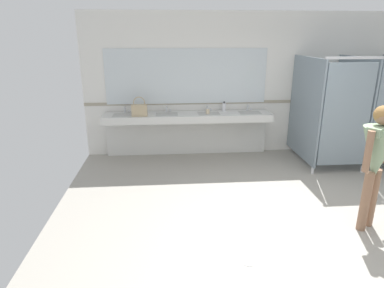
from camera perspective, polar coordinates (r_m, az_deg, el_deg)
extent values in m
cube|color=#9E998E|center=(4.73, 21.07, -13.60)|extent=(7.08, 6.62, 0.10)
cube|color=silver|center=(7.00, 11.76, 9.94)|extent=(7.08, 0.12, 2.79)
cube|color=#9E937F|center=(7.00, 11.73, 7.08)|extent=(7.08, 0.01, 0.06)
cube|color=silver|center=(6.51, -0.73, 4.63)|extent=(3.25, 0.53, 0.14)
cube|color=silver|center=(6.84, -0.85, 1.41)|extent=(3.25, 0.08, 0.76)
cube|color=#ADADA8|center=(6.51, -11.51, 4.44)|extent=(0.42, 0.29, 0.11)
cylinder|color=silver|center=(6.68, -11.37, 5.73)|extent=(0.04, 0.04, 0.11)
cylinder|color=silver|center=(6.62, -11.44, 6.01)|extent=(0.03, 0.11, 0.03)
sphere|color=silver|center=(6.69, -10.75, 5.56)|extent=(0.04, 0.04, 0.04)
cube|color=#ADADA8|center=(6.46, -4.32, 4.66)|extent=(0.42, 0.29, 0.11)
cylinder|color=silver|center=(6.64, -4.36, 5.95)|extent=(0.04, 0.04, 0.11)
cylinder|color=silver|center=(6.57, -4.36, 6.23)|extent=(0.03, 0.11, 0.03)
sphere|color=silver|center=(6.65, -3.75, 5.77)|extent=(0.04, 0.04, 0.04)
cube|color=#ADADA8|center=(6.51, 2.86, 4.80)|extent=(0.42, 0.29, 0.11)
cylinder|color=silver|center=(6.69, 2.65, 6.08)|extent=(0.04, 0.04, 0.11)
cylinder|color=silver|center=(6.63, 2.71, 6.36)|extent=(0.03, 0.11, 0.03)
sphere|color=silver|center=(6.71, 3.23, 5.89)|extent=(0.04, 0.04, 0.04)
cube|color=#ADADA8|center=(6.67, 9.82, 4.86)|extent=(0.42, 0.29, 0.11)
cylinder|color=silver|center=(6.84, 9.45, 6.12)|extent=(0.04, 0.04, 0.11)
cylinder|color=silver|center=(6.78, 9.58, 6.39)|extent=(0.03, 0.11, 0.03)
sphere|color=silver|center=(6.87, 9.99, 5.93)|extent=(0.04, 0.04, 0.04)
cube|color=silver|center=(6.65, -0.92, 11.48)|extent=(3.15, 0.02, 1.06)
cube|color=gray|center=(6.57, 18.67, 5.79)|extent=(0.03, 1.36, 1.86)
cylinder|color=silver|center=(6.30, 19.91, -4.26)|extent=(0.05, 0.05, 0.12)
cube|color=gray|center=(6.98, 25.62, 5.64)|extent=(0.03, 1.36, 1.86)
cylinder|color=silver|center=(6.73, 27.03, -3.80)|extent=(0.05, 0.05, 0.12)
cube|color=gray|center=(6.20, 24.85, 4.38)|extent=(0.83, 0.03, 1.76)
cube|color=#B7BABF|center=(6.32, 29.71, 12.69)|extent=(1.89, 0.04, 0.04)
cylinder|color=#8C664C|center=(4.84, 28.43, -8.07)|extent=(0.11, 0.11, 0.77)
cylinder|color=#8C664C|center=(4.69, 27.48, -8.75)|extent=(0.11, 0.11, 0.77)
cone|color=gray|center=(4.55, 29.07, -1.57)|extent=(0.55, 0.55, 0.67)
cube|color=gray|center=(4.47, 29.65, 2.11)|extent=(0.44, 0.36, 0.10)
cylinder|color=#8C664C|center=(4.31, 27.91, -1.15)|extent=(0.08, 0.08, 0.49)
sphere|color=#8C664C|center=(4.43, 29.98, 4.15)|extent=(0.21, 0.21, 0.21)
sphere|color=olive|center=(4.43, 29.90, 4.37)|extent=(0.21, 0.21, 0.21)
cube|color=tan|center=(6.34, -8.97, 5.71)|extent=(0.29, 0.13, 0.22)
torus|color=tan|center=(6.31, -9.04, 7.02)|extent=(0.22, 0.02, 0.22)
cylinder|color=white|center=(6.72, 5.49, 6.28)|extent=(0.07, 0.07, 0.16)
cylinder|color=black|center=(6.70, 5.52, 7.10)|extent=(0.03, 0.03, 0.04)
cylinder|color=beige|center=(6.46, 2.70, 5.56)|extent=(0.07, 0.07, 0.09)
cylinder|color=#B7BABF|center=(3.88, 9.64, -19.26)|extent=(0.14, 0.14, 0.01)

